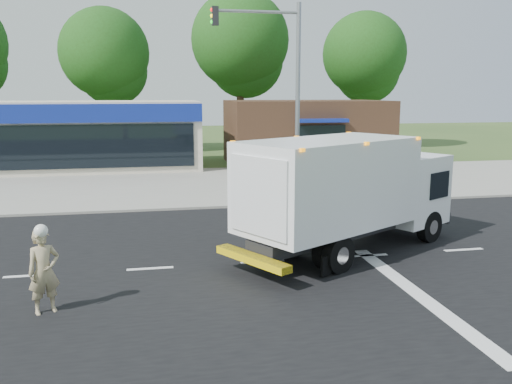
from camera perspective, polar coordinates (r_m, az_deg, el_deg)
ground at (r=14.81m, az=0.70°, el=-7.42°), size 120.00×120.00×0.00m
road_asphalt at (r=14.81m, az=0.70°, el=-7.40°), size 60.00×14.00×0.02m
sidewalk at (r=22.64m, az=-3.49°, el=-0.96°), size 60.00×2.40×0.12m
parking_apron at (r=28.31m, az=-5.02°, el=1.24°), size 60.00×9.00×0.02m
lane_markings at (r=13.90m, az=7.36°, el=-8.65°), size 55.20×7.00×0.01m
ems_box_truck at (r=15.46m, az=9.60°, el=0.52°), size 7.64×5.77×3.32m
emergency_worker at (r=12.12m, az=-21.44°, el=-7.65°), size 0.78×0.68×1.91m
retail_strip_mall at (r=34.38m, az=-21.32°, el=5.56°), size 18.00×6.20×4.00m
brown_storefront at (r=35.28m, az=5.33°, el=6.32°), size 10.00×6.70×4.00m
traffic_signal_pole at (r=22.03m, az=2.78°, el=11.46°), size 3.51×0.25×8.00m
background_trees at (r=42.10m, az=-8.45°, el=14.26°), size 36.77×7.39×12.10m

